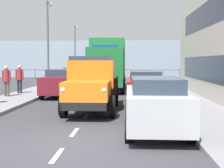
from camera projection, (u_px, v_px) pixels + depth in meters
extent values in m
plane|color=#38383D|center=(101.00, 97.00, 18.00)|extent=(80.00, 80.00, 0.00)
cube|color=gray|center=(178.00, 96.00, 17.73)|extent=(2.52, 37.26, 0.15)
cube|color=gray|center=(26.00, 95.00, 18.25)|extent=(2.52, 37.26, 0.15)
cube|color=silver|center=(57.00, 155.00, 6.84)|extent=(0.12, 1.10, 0.01)
cube|color=silver|center=(75.00, 132.00, 9.08)|extent=(0.12, 1.10, 0.01)
cube|color=silver|center=(87.00, 116.00, 11.76)|extent=(0.12, 1.10, 0.01)
cube|color=silver|center=(95.00, 105.00, 14.55)|extent=(0.12, 1.10, 0.01)
cube|color=silver|center=(99.00, 99.00, 16.80)|extent=(0.12, 1.10, 0.01)
cube|color=silver|center=(103.00, 94.00, 19.24)|extent=(0.12, 1.10, 0.01)
cube|color=silver|center=(106.00, 90.00, 21.88)|extent=(0.12, 1.10, 0.01)
cube|color=silver|center=(108.00, 88.00, 24.18)|extent=(0.12, 1.10, 0.01)
cube|color=silver|center=(110.00, 85.00, 27.13)|extent=(0.12, 1.10, 0.01)
cube|color=silver|center=(111.00, 83.00, 29.33)|extent=(0.12, 1.10, 0.01)
cube|color=silver|center=(113.00, 81.00, 32.29)|extent=(0.12, 1.10, 0.01)
cube|color=#8C9EAD|center=(116.00, 59.00, 39.33)|extent=(80.00, 0.80, 5.00)
cylinder|color=#4C5156|center=(213.00, 74.00, 35.24)|extent=(0.08, 0.08, 1.20)
cylinder|color=#4C5156|center=(196.00, 74.00, 35.35)|extent=(0.08, 0.08, 1.20)
cylinder|color=#4C5156|center=(180.00, 74.00, 35.46)|extent=(0.08, 0.08, 1.20)
cylinder|color=#4C5156|center=(163.00, 74.00, 35.57)|extent=(0.08, 0.08, 1.20)
cylinder|color=#4C5156|center=(147.00, 74.00, 35.68)|extent=(0.08, 0.08, 1.20)
cylinder|color=#4C5156|center=(131.00, 74.00, 35.79)|extent=(0.08, 0.08, 1.20)
cylinder|color=#4C5156|center=(114.00, 74.00, 35.90)|extent=(0.08, 0.08, 1.20)
cylinder|color=#4C5156|center=(98.00, 74.00, 36.01)|extent=(0.08, 0.08, 1.20)
cylinder|color=#4C5156|center=(82.00, 74.00, 36.12)|extent=(0.08, 0.08, 1.20)
cylinder|color=#4C5156|center=(67.00, 74.00, 36.23)|extent=(0.08, 0.08, 1.20)
cylinder|color=#4C5156|center=(51.00, 74.00, 36.33)|extent=(0.08, 0.08, 1.20)
cylinder|color=#4C5156|center=(35.00, 74.00, 36.44)|extent=(0.08, 0.08, 1.20)
cylinder|color=#4C5156|center=(20.00, 74.00, 36.55)|extent=(0.08, 0.08, 1.20)
cylinder|color=#4C5156|center=(4.00, 74.00, 36.66)|extent=(0.08, 0.08, 1.20)
cube|color=#4C5156|center=(114.00, 70.00, 35.86)|extent=(28.00, 0.08, 0.08)
cube|color=black|center=(93.00, 97.00, 13.07)|extent=(1.64, 5.60, 0.30)
cube|color=orange|center=(87.00, 90.00, 11.19)|extent=(1.72, 1.90, 0.70)
cube|color=silver|center=(83.00, 94.00, 10.30)|extent=(1.16, 0.08, 0.56)
sphere|color=white|center=(104.00, 90.00, 10.25)|extent=(0.20, 0.20, 0.20)
sphere|color=white|center=(63.00, 90.00, 10.33)|extent=(0.20, 0.20, 0.20)
cube|color=orange|center=(92.00, 74.00, 12.65)|extent=(1.93, 1.34, 1.15)
cube|color=#2D3847|center=(92.00, 63.00, 12.61)|extent=(1.78, 1.23, 0.56)
cube|color=#2D2319|center=(96.00, 89.00, 14.39)|extent=(2.10, 2.80, 0.16)
cube|color=black|center=(116.00, 83.00, 14.31)|extent=(0.08, 2.80, 0.56)
cube|color=black|center=(76.00, 83.00, 14.42)|extent=(0.08, 2.80, 0.56)
cylinder|color=black|center=(112.00, 106.00, 11.35)|extent=(0.24, 0.90, 0.90)
cylinder|color=black|center=(64.00, 106.00, 11.46)|extent=(0.24, 0.90, 0.90)
cylinder|color=black|center=(116.00, 96.00, 14.56)|extent=(0.24, 0.90, 0.90)
cylinder|color=black|center=(78.00, 96.00, 14.66)|extent=(0.24, 0.90, 0.90)
cube|color=#1E7033|center=(105.00, 67.00, 19.48)|extent=(2.40, 2.21, 2.60)
cube|color=#2D3847|center=(105.00, 59.00, 19.44)|extent=(2.20, 2.04, 0.80)
cube|color=#1933B2|center=(105.00, 46.00, 19.37)|extent=(1.75, 0.20, 0.16)
cube|color=#1E7033|center=(109.00, 59.00, 23.41)|extent=(2.50, 5.95, 3.00)
cube|color=black|center=(108.00, 81.00, 22.62)|extent=(2.00, 8.07, 0.36)
cylinder|color=black|center=(122.00, 86.00, 19.61)|extent=(0.28, 1.04, 1.04)
cylinder|color=black|center=(89.00, 86.00, 19.73)|extent=(0.28, 1.04, 1.04)
cylinder|color=black|center=(123.00, 82.00, 23.20)|extent=(0.28, 1.04, 1.04)
cylinder|color=black|center=(95.00, 82.00, 23.33)|extent=(0.28, 1.04, 1.04)
cylinder|color=black|center=(124.00, 81.00, 25.32)|extent=(0.28, 1.04, 1.04)
cylinder|color=black|center=(98.00, 80.00, 25.44)|extent=(0.28, 1.04, 1.04)
cube|color=#B7BABF|center=(155.00, 106.00, 9.11)|extent=(1.78, 4.15, 1.00)
cube|color=#2D3847|center=(156.00, 84.00, 8.86)|extent=(1.46, 2.28, 0.42)
cylinder|color=black|center=(128.00, 114.00, 10.48)|extent=(0.18, 0.60, 0.60)
cylinder|color=black|center=(175.00, 115.00, 10.39)|extent=(0.18, 0.60, 0.60)
cylinder|color=black|center=(128.00, 132.00, 7.92)|extent=(0.18, 0.60, 0.60)
cylinder|color=black|center=(191.00, 132.00, 7.82)|extent=(0.18, 0.60, 0.60)
cube|color=#B21E1E|center=(144.00, 89.00, 14.91)|extent=(1.81, 4.14, 1.00)
cube|color=#2D3847|center=(145.00, 75.00, 14.65)|extent=(1.48, 2.28, 0.42)
cylinder|color=black|center=(128.00, 95.00, 16.27)|extent=(0.18, 0.60, 0.60)
cylinder|color=black|center=(158.00, 96.00, 16.18)|extent=(0.18, 0.60, 0.60)
cylinder|color=black|center=(128.00, 102.00, 13.72)|extent=(0.18, 0.60, 0.60)
cylinder|color=black|center=(164.00, 102.00, 13.62)|extent=(0.18, 0.60, 0.60)
cube|color=maroon|center=(60.00, 84.00, 17.94)|extent=(1.70, 3.93, 1.00)
cube|color=#2D3847|center=(61.00, 73.00, 18.08)|extent=(1.40, 2.16, 0.42)
cylinder|color=black|center=(69.00, 94.00, 16.72)|extent=(0.18, 0.60, 0.60)
cylinder|color=black|center=(42.00, 94.00, 16.81)|extent=(0.18, 0.60, 0.60)
cylinder|color=black|center=(77.00, 90.00, 19.14)|extent=(0.18, 0.60, 0.60)
cylinder|color=black|center=(53.00, 90.00, 19.23)|extent=(0.18, 0.60, 0.60)
cube|color=#1E6670|center=(75.00, 79.00, 23.01)|extent=(1.81, 4.01, 1.00)
cube|color=#2D3847|center=(76.00, 70.00, 23.15)|extent=(1.48, 2.20, 0.42)
cylinder|color=black|center=(84.00, 87.00, 21.76)|extent=(0.18, 0.60, 0.60)
cylinder|color=black|center=(61.00, 87.00, 21.86)|extent=(0.18, 0.60, 0.60)
cylinder|color=black|center=(88.00, 84.00, 24.24)|extent=(0.18, 0.60, 0.60)
cylinder|color=black|center=(68.00, 84.00, 24.33)|extent=(0.18, 0.60, 0.60)
cylinder|color=#4C473D|center=(8.00, 89.00, 17.00)|extent=(0.14, 0.14, 0.88)
cylinder|color=#4C473D|center=(5.00, 89.00, 17.01)|extent=(0.14, 0.14, 0.88)
cylinder|color=maroon|center=(6.00, 76.00, 16.95)|extent=(0.34, 0.34, 0.69)
cylinder|color=maroon|center=(10.00, 76.00, 16.94)|extent=(0.09, 0.09, 0.64)
cylinder|color=maroon|center=(3.00, 76.00, 16.96)|extent=(0.09, 0.09, 0.64)
sphere|color=tan|center=(6.00, 68.00, 16.91)|extent=(0.24, 0.24, 0.24)
cylinder|color=black|center=(21.00, 86.00, 18.63)|extent=(0.14, 0.14, 0.88)
cylinder|color=black|center=(18.00, 86.00, 18.64)|extent=(0.14, 0.14, 0.88)
cylinder|color=maroon|center=(19.00, 74.00, 18.57)|extent=(0.34, 0.34, 0.70)
cylinder|color=maroon|center=(23.00, 75.00, 18.56)|extent=(0.09, 0.09, 0.64)
cylinder|color=maroon|center=(16.00, 75.00, 18.59)|extent=(0.09, 0.09, 0.64)
sphere|color=tan|center=(19.00, 67.00, 18.54)|extent=(0.24, 0.24, 0.24)
cylinder|color=#59595B|center=(48.00, 44.00, 23.20)|extent=(0.16, 0.16, 6.86)
cylinder|color=#59595B|center=(49.00, 3.00, 23.39)|extent=(0.10, 0.90, 0.10)
sphere|color=silver|center=(50.00, 5.00, 23.84)|extent=(0.32, 0.32, 0.32)
cylinder|color=#59595B|center=(75.00, 52.00, 33.99)|extent=(0.16, 0.16, 6.23)
cylinder|color=#59595B|center=(75.00, 27.00, 34.20)|extent=(0.10, 0.90, 0.10)
sphere|color=silver|center=(76.00, 28.00, 34.65)|extent=(0.32, 0.32, 0.32)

